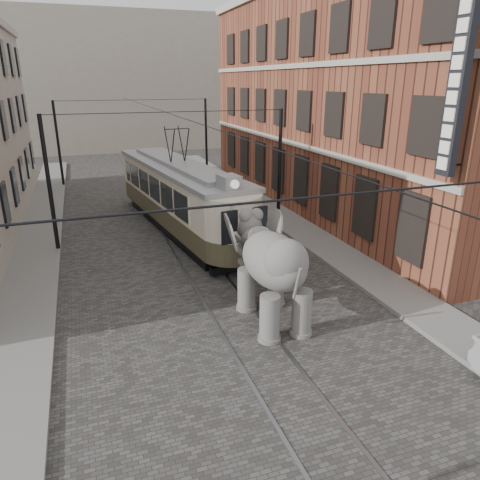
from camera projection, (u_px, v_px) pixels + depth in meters
name	position (u px, v px, depth m)	size (l,w,h in m)	color
ground	(215.00, 288.00, 16.79)	(120.00, 120.00, 0.00)	#494744
tram_rails	(215.00, 287.00, 16.78)	(1.54, 80.00, 0.02)	slate
sidewalk_right	(354.00, 265.00, 18.63)	(2.00, 60.00, 0.15)	slate
sidewalk_left	(24.00, 314.00, 14.74)	(2.00, 60.00, 0.15)	slate
brick_building	(351.00, 104.00, 26.22)	(8.00, 26.00, 12.00)	brown
distant_block	(112.00, 83.00, 50.04)	(28.00, 10.00, 14.00)	#A29886
catenary	(178.00, 182.00, 20.17)	(11.00, 30.20, 6.00)	black
tram	(179.00, 180.00, 22.54)	(2.67, 12.92, 5.13)	beige
elephant	(273.00, 275.00, 13.94)	(2.90, 5.26, 3.22)	slate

